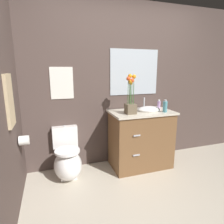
% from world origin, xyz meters
% --- Properties ---
extents(ground_plane, '(10.04, 10.04, 0.00)m').
position_xyz_m(ground_plane, '(0.00, 0.00, 0.00)').
color(ground_plane, beige).
extents(wall_back, '(4.69, 0.05, 2.50)m').
position_xyz_m(wall_back, '(0.20, 1.46, 1.25)').
color(wall_back, '#4C3D38').
rests_on(wall_back, ground_plane).
extents(toilet, '(0.38, 0.59, 0.69)m').
position_xyz_m(toilet, '(-0.94, 1.16, 0.24)').
color(toilet, white).
rests_on(toilet, ground_plane).
extents(vanity_cabinet, '(0.94, 0.56, 1.06)m').
position_xyz_m(vanity_cabinet, '(0.19, 1.13, 0.45)').
color(vanity_cabinet, brown).
rests_on(vanity_cabinet, ground_plane).
extents(flower_vase, '(0.14, 0.14, 0.55)m').
position_xyz_m(flower_vase, '(-0.04, 1.04, 1.07)').
color(flower_vase, brown).
rests_on(flower_vase, vanity_cabinet).
extents(soap_bottle, '(0.06, 0.06, 0.19)m').
position_xyz_m(soap_bottle, '(0.48, 0.98, 0.97)').
color(soap_bottle, teal).
rests_on(soap_bottle, vanity_cabinet).
extents(lotion_bottle, '(0.05, 0.05, 0.16)m').
position_xyz_m(lotion_bottle, '(0.49, 1.17, 0.95)').
color(lotion_bottle, '#B28CBF').
rests_on(lotion_bottle, vanity_cabinet).
extents(wall_poster, '(0.32, 0.01, 0.45)m').
position_xyz_m(wall_poster, '(-0.94, 1.43, 1.31)').
color(wall_poster, silver).
extents(wall_mirror, '(0.80, 0.01, 0.70)m').
position_xyz_m(wall_mirror, '(0.18, 1.43, 1.45)').
color(wall_mirror, '#B2BCC6').
extents(hanging_towel, '(0.03, 0.28, 0.52)m').
position_xyz_m(hanging_towel, '(-1.49, 0.69, 1.20)').
color(hanging_towel, tan).
extents(toilet_paper_roll, '(0.11, 0.11, 0.11)m').
position_xyz_m(toilet_paper_roll, '(-1.44, 0.96, 0.68)').
color(toilet_paper_roll, white).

